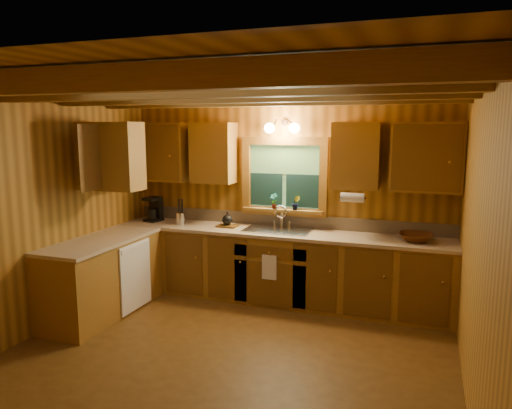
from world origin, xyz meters
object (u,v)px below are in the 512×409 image
at_px(wicker_basket, 416,237).
at_px(sink, 278,234).
at_px(cutting_board, 227,226).
at_px(coffee_maker, 154,209).

bearing_deg(wicker_basket, sink, 179.02).
xyz_separation_m(sink, cutting_board, (-0.68, -0.00, 0.06)).
bearing_deg(coffee_maker, wicker_basket, 8.83).
distance_m(sink, wicker_basket, 1.64).
distance_m(cutting_board, wicker_basket, 2.31).
xyz_separation_m(cutting_board, wicker_basket, (2.31, -0.03, 0.03)).
xyz_separation_m(sink, wicker_basket, (1.63, -0.03, 0.09)).
distance_m(coffee_maker, wicker_basket, 3.42).
bearing_deg(cutting_board, sink, -0.13).
height_order(coffee_maker, wicker_basket, coffee_maker).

